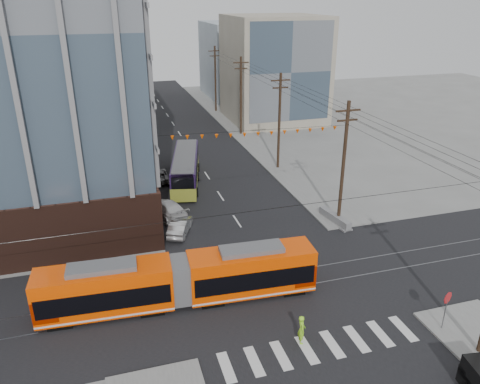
% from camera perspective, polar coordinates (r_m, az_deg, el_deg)
% --- Properties ---
extents(ground, '(160.00, 160.00, 0.00)m').
position_cam_1_polar(ground, '(30.98, 7.21, -14.73)').
color(ground, slate).
extents(bg_bldg_nw_near, '(18.00, 16.00, 18.00)m').
position_cam_1_polar(bg_bldg_nw_near, '(75.11, -22.11, 13.82)').
color(bg_bldg_nw_near, '#8C99A5').
rests_on(bg_bldg_nw_near, ground).
extents(bg_bldg_ne_near, '(14.00, 14.00, 16.00)m').
position_cam_1_polar(bg_bldg_ne_near, '(75.83, 4.15, 14.69)').
color(bg_bldg_ne_near, gray).
rests_on(bg_bldg_ne_near, ground).
extents(bg_bldg_nw_far, '(16.00, 18.00, 20.00)m').
position_cam_1_polar(bg_bldg_nw_far, '(94.66, -19.51, 16.37)').
color(bg_bldg_nw_far, gray).
rests_on(bg_bldg_nw_far, ground).
extents(bg_bldg_ne_far, '(16.00, 16.00, 14.00)m').
position_cam_1_polar(bg_bldg_ne_far, '(95.35, 0.92, 15.83)').
color(bg_bldg_ne_far, '#8C99A5').
rests_on(bg_bldg_ne_far, ground).
extents(utility_pole_far, '(0.30, 0.30, 11.00)m').
position_cam_1_polar(utility_pole_far, '(81.58, -3.02, 13.52)').
color(utility_pole_far, black).
rests_on(utility_pole_far, ground).
extents(streetcar, '(18.01, 3.52, 3.45)m').
position_cam_1_polar(streetcar, '(31.09, -7.27, -10.66)').
color(streetcar, '#FC4300').
rests_on(streetcar, ground).
extents(city_bus, '(5.08, 11.88, 3.29)m').
position_cam_1_polar(city_bus, '(50.46, -6.65, 2.88)').
color(city_bus, '#23123A').
rests_on(city_bus, ground).
extents(parked_car_silver, '(2.87, 4.26, 1.33)m').
position_cam_1_polar(parked_car_silver, '(40.17, -7.32, -4.15)').
color(parked_car_silver, silver).
rests_on(parked_car_silver, ground).
extents(parked_car_white, '(3.80, 5.68, 1.53)m').
position_cam_1_polar(parked_car_white, '(43.28, -8.91, -2.03)').
color(parked_car_white, silver).
rests_on(parked_car_white, ground).
extents(parked_car_grey, '(2.05, 4.40, 1.22)m').
position_cam_1_polar(parked_car_grey, '(51.87, -9.89, 2.03)').
color(parked_car_grey, slate).
rests_on(parked_car_grey, ground).
extents(pedestrian, '(0.59, 0.76, 1.84)m').
position_cam_1_polar(pedestrian, '(28.49, 7.52, -16.27)').
color(pedestrian, '#9CED27').
rests_on(pedestrian, ground).
extents(stop_sign, '(1.00, 1.00, 2.56)m').
position_cam_1_polar(stop_sign, '(31.38, 23.69, -13.33)').
color(stop_sign, red).
rests_on(stop_sign, ground).
extents(jersey_barrier, '(1.53, 4.08, 0.80)m').
position_cam_1_polar(jersey_barrier, '(42.62, 11.48, -3.18)').
color(jersey_barrier, gray).
rests_on(jersey_barrier, ground).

